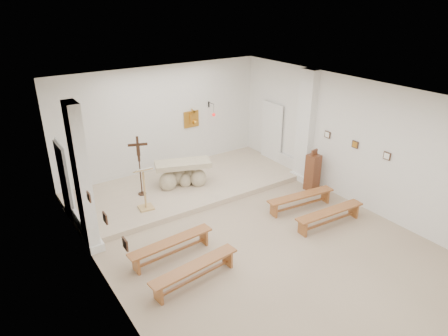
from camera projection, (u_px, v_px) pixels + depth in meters
ground at (257, 242)px, 9.63m from camera, size 7.00×10.00×0.00m
wall_left at (108, 222)px, 7.14m from camera, size 0.02×10.00×3.50m
wall_right at (362, 145)px, 10.71m from camera, size 0.02×10.00×3.50m
wall_back at (162, 121)px, 12.72m from camera, size 7.00×0.02×3.50m
ceiling at (263, 100)px, 8.22m from camera, size 7.00×10.00×0.02m
sanctuary_platform at (187, 186)px, 12.26m from camera, size 6.98×3.00×0.15m
pilaster_left at (82, 180)px, 8.72m from camera, size 0.26×0.55×3.50m
pilaster_right at (305, 127)px, 12.16m from camera, size 0.26×0.55×3.50m
gold_wall_relief at (191, 119)px, 13.27m from camera, size 0.55×0.04×0.55m
sanctuary_lamp at (213, 113)px, 13.37m from camera, size 0.11×0.36×0.44m
station_frame_left_front at (125, 244)px, 6.56m from camera, size 0.03×0.20×0.20m
station_frame_left_mid at (105, 218)px, 7.32m from camera, size 0.03×0.20×0.20m
station_frame_left_rear at (89, 197)px, 8.08m from camera, size 0.03×0.20×0.20m
station_frame_right_front at (387, 156)px, 10.10m from camera, size 0.03×0.20×0.20m
station_frame_right_mid at (355, 144)px, 10.86m from camera, size 0.03×0.20×0.20m
station_frame_right_rear at (327, 135)px, 11.62m from camera, size 0.03×0.20×0.20m
radiator_left at (80, 225)px, 9.82m from camera, size 0.10×0.85×0.52m
radiator_right at (288, 164)px, 13.32m from camera, size 0.10×0.85×0.52m
altar at (183, 175)px, 11.99m from camera, size 1.76×1.15×0.85m
lectern at (145, 188)px, 10.55m from camera, size 0.49×0.43×1.26m
crucifix_stand at (139, 162)px, 11.16m from camera, size 0.52×0.23×1.77m
potted_plant at (174, 169)px, 12.63m from camera, size 0.46×0.40×0.49m
donation_pedestal at (313, 172)px, 11.96m from camera, size 0.37×0.37×1.30m
bench_left_front at (171, 245)px, 8.95m from camera, size 2.05×0.46×0.43m
bench_right_front at (301, 198)px, 10.98m from camera, size 2.06×0.56×0.43m
bench_left_second at (195, 269)px, 8.15m from camera, size 2.06×0.54×0.43m
bench_right_second at (330, 214)px, 10.18m from camera, size 2.05×0.45×0.43m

